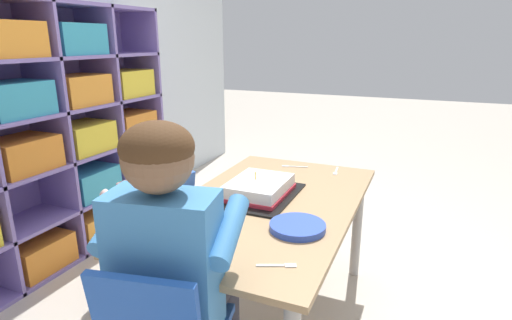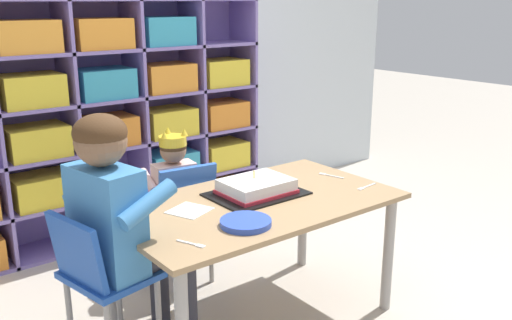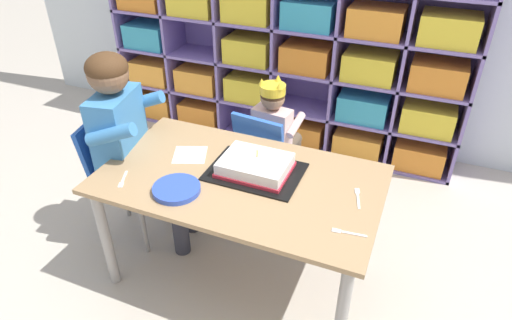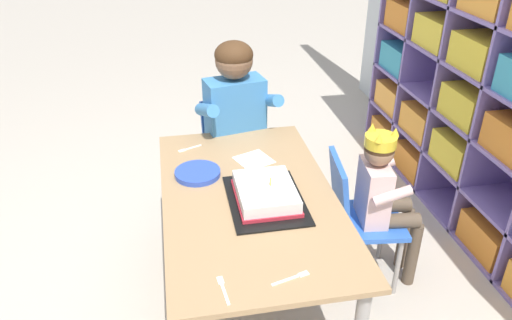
% 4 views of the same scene
% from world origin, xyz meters
% --- Properties ---
extents(ground, '(16.00, 16.00, 0.00)m').
position_xyz_m(ground, '(0.00, 0.00, 0.00)').
color(ground, '#BCB2A3').
extents(storage_cubby_shelf, '(2.52, 0.32, 1.45)m').
position_xyz_m(storage_cubby_shelf, '(-0.32, 1.35, 0.70)').
color(storage_cubby_shelf, '#7F6BB2').
rests_on(storage_cubby_shelf, ground).
extents(activity_table, '(1.24, 0.71, 0.59)m').
position_xyz_m(activity_table, '(0.00, 0.00, 0.52)').
color(activity_table, '#A37F56').
rests_on(activity_table, ground).
extents(classroom_chair_blue, '(0.36, 0.37, 0.67)m').
position_xyz_m(classroom_chair_blue, '(-0.08, 0.52, 0.38)').
color(classroom_chair_blue, blue).
rests_on(classroom_chair_blue, ground).
extents(child_with_crown, '(0.31, 0.32, 0.82)m').
position_xyz_m(child_with_crown, '(-0.06, 0.63, 0.51)').
color(child_with_crown, beige).
rests_on(child_with_crown, ground).
extents(classroom_chair_adult_side, '(0.36, 0.37, 0.70)m').
position_xyz_m(classroom_chair_adult_side, '(-0.71, 0.03, 0.44)').
color(classroom_chair_adult_side, '#1E4CA8').
rests_on(classroom_chair_adult_side, ground).
extents(adult_helper_seated, '(0.46, 0.44, 1.06)m').
position_xyz_m(adult_helper_seated, '(-0.61, 0.06, 0.66)').
color(adult_helper_seated, '#3D7FBC').
rests_on(adult_helper_seated, ground).
extents(birthday_cake_on_tray, '(0.41, 0.30, 0.11)m').
position_xyz_m(birthday_cake_on_tray, '(0.05, 0.06, 0.62)').
color(birthday_cake_on_tray, black).
rests_on(birthday_cake_on_tray, activity_table).
extents(paper_plate_stack, '(0.20, 0.20, 0.02)m').
position_xyz_m(paper_plate_stack, '(-0.20, -0.20, 0.61)').
color(paper_plate_stack, blue).
rests_on(paper_plate_stack, activity_table).
extents(paper_napkin_square, '(0.20, 0.20, 0.00)m').
position_xyz_m(paper_napkin_square, '(-0.29, 0.07, 0.59)').
color(paper_napkin_square, white).
rests_on(paper_napkin_square, activity_table).
extents(fork_beside_plate_stack, '(0.13, 0.03, 0.00)m').
position_xyz_m(fork_beside_plate_stack, '(0.52, -0.18, 0.60)').
color(fork_beside_plate_stack, white).
rests_on(fork_beside_plate_stack, activity_table).
extents(fork_at_table_front_edge, '(0.05, 0.14, 0.00)m').
position_xyz_m(fork_at_table_front_edge, '(0.51, 0.06, 0.60)').
color(fork_at_table_front_edge, white).
rests_on(fork_at_table_front_edge, activity_table).
extents(fork_near_cake_tray, '(0.06, 0.12, 0.00)m').
position_xyz_m(fork_near_cake_tray, '(-0.46, -0.22, 0.60)').
color(fork_near_cake_tray, white).
rests_on(fork_near_cake_tray, activity_table).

